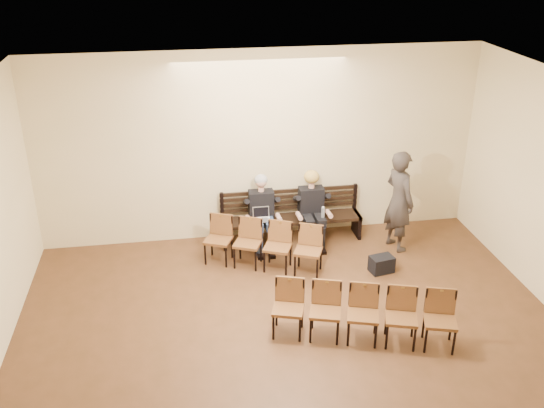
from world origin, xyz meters
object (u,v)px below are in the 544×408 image
Objects in this scene: water_bottle at (323,219)px; chair_row_front at (262,245)px; bench at (291,228)px; passerby at (400,194)px; laptop at (262,222)px; seated_woman at (312,210)px; chair_row_back at (363,315)px; seated_man at (262,212)px; bag at (382,264)px.

chair_row_front reaches higher than water_bottle.
passerby is (1.82, -0.60, 0.84)m from bench.
water_bottle is 0.10× the size of passerby.
seated_woman is at bearing 15.64° from laptop.
seated_woman is 0.60× the size of passerby.
chair_row_front is at bearing -154.75° from water_bottle.
seated_woman is at bearing 53.66° from passerby.
seated_woman reaches higher than chair_row_back.
passerby is (2.42, -0.30, 0.51)m from laptop.
laptop is 2.49m from passerby.
seated_man is 2.31m from bag.
bag is 0.19× the size of chair_row_front.
laptop is (-0.95, -0.18, -0.09)m from seated_woman.
chair_row_front reaches higher than bag.
bag is (1.89, -1.09, -0.42)m from laptop.
bag is at bearing -53.14° from water_bottle.
laptop is at bearing 105.84° from chair_row_front.
chair_row_back is (-0.10, -2.79, -0.14)m from water_bottle.
chair_row_front reaches higher than chair_row_back.
chair_row_front is (-1.97, 0.49, 0.27)m from bag.
chair_row_back is at bearing 132.72° from passerby.
water_bottle is 2.79m from chair_row_back.
bag is (0.78, -1.05, -0.41)m from water_bottle.
laptop reaches higher than bag.
bag is (1.86, -1.28, -0.52)m from seated_man.
laptop is at bearing 126.84° from chair_row_back.
water_bottle is at bearing 105.31° from chair_row_back.
bench is 1.15m from chair_row_front.
laptop is (-0.60, -0.30, 0.33)m from bench.
passerby is 0.84× the size of chair_row_back.
bench is at bearing 114.74° from chair_row_back.
chair_row_front is at bearing 166.11° from bag.
laptop is at bearing -98.90° from seated_man.
chair_row_front is (-0.08, -0.61, -0.14)m from laptop.
chair_row_back is at bearing -89.01° from seated_woman.
passerby reaches higher than seated_woman.
seated_man is (-0.57, -0.12, 0.44)m from bench.
bench is at bearing 132.73° from bag.
chair_row_front is 0.80× the size of chair_row_back.
bag is at bearing -25.40° from laptop.
chair_row_back reaches higher than bag.
chair_row_back is at bearing -40.32° from chair_row_front.
passerby is 2.98m from chair_row_back.
bag is 2.05m from chair_row_front.
seated_man reaches higher than water_bottle.
water_bottle is (0.51, -0.35, 0.33)m from bench.
bench is 1.29× the size of chair_row_front.
passerby reaches higher than laptop.
chair_row_back is at bearing -65.79° from laptop.
seated_man is 0.62× the size of passerby.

